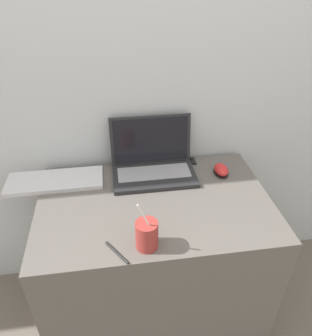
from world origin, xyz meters
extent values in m
cube|color=silver|center=(0.00, 0.69, 1.25)|extent=(7.00, 0.04, 2.50)
cube|color=#5B5651|center=(0.00, 0.32, 0.38)|extent=(1.00, 0.65, 0.76)
cube|color=#232326|center=(0.02, 0.49, 0.77)|extent=(0.39, 0.21, 0.02)
cube|color=gray|center=(0.02, 0.51, 0.78)|extent=(0.34, 0.12, 0.00)
cube|color=#232326|center=(0.02, 0.62, 0.89)|extent=(0.39, 0.05, 0.24)
cube|color=black|center=(0.02, 0.61, 0.90)|extent=(0.36, 0.04, 0.21)
cylinder|color=#9E332D|center=(-0.06, 0.08, 0.81)|extent=(0.08, 0.08, 0.11)
cylinder|color=black|center=(-0.06, 0.08, 0.87)|extent=(0.07, 0.07, 0.01)
cylinder|color=white|center=(-0.06, 0.07, 0.88)|extent=(0.07, 0.02, 0.18)
ellipsoid|color=black|center=(0.35, 0.49, 0.76)|extent=(0.07, 0.10, 0.01)
ellipsoid|color=red|center=(0.35, 0.49, 0.78)|extent=(0.06, 0.10, 0.04)
cube|color=silver|center=(-0.44, 0.52, 0.77)|extent=(0.44, 0.17, 0.02)
cube|color=black|center=(0.24, 0.61, 0.76)|extent=(0.02, 0.06, 0.01)
cylinder|color=black|center=(-0.17, 0.06, 0.76)|extent=(0.08, 0.11, 0.01)
camera|label=1|loc=(-0.15, -0.75, 1.66)|focal=35.00mm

